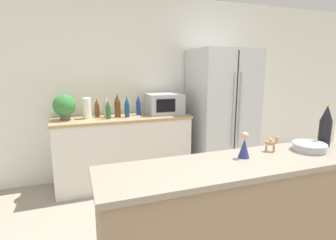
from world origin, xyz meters
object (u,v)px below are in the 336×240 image
Objects in this scene: back_bottle_1 at (106,106)px; wise_man_figurine_blue at (244,147)px; back_bottle_0 at (117,106)px; back_bottle_5 at (127,107)px; refrigerator at (222,112)px; back_bottle_4 at (108,110)px; microwave at (165,104)px; paper_towel_roll at (87,108)px; wine_bottle at (326,126)px; back_bottle_3 at (97,108)px; back_bottle_2 at (138,105)px; potted_plant at (64,106)px; fruit_bowl at (309,146)px; camel_figurine at (271,142)px.

wise_man_figurine_blue is (0.65, -2.04, -0.02)m from back_bottle_1.
back_bottle_0 reaches higher than back_bottle_5.
refrigerator is 7.43× the size of back_bottle_4.
back_bottle_0 is (-0.66, -0.03, 0.01)m from microwave.
paper_towel_roll is (-1.90, 0.09, 0.15)m from refrigerator.
back_bottle_0 reaches higher than paper_towel_roll.
back_bottle_3 is at bearing 125.65° from wine_bottle.
back_bottle_1 reaches higher than back_bottle_2.
back_bottle_1 is 1.22× the size of back_bottle_3.
microwave is 2.11m from wine_bottle.
back_bottle_5 is (0.76, -0.06, -0.04)m from potted_plant.
paper_towel_roll is 0.50m from back_bottle_5.
back_bottle_0 is at bearing -169.21° from back_bottle_2.
microwave reaches higher than back_bottle_5.
wise_man_figurine_blue is (0.76, -2.09, 0.00)m from back_bottle_3.
wine_bottle is at bearing -74.16° from microwave.
microwave is 0.91m from back_bottle_3.
fruit_bowl is 0.53m from wise_man_figurine_blue.
fruit_bowl is (0.74, -2.10, -0.06)m from back_bottle_2.
back_bottle_5 is at bearing 108.65° from camel_figurine.
potted_plant is 0.27m from paper_towel_roll.
paper_towel_roll reaches higher than camel_figurine.
fruit_bowl is at bearing -55.67° from paper_towel_roll.
potted_plant is at bearing 125.35° from camel_figurine.
potted_plant is at bearing 169.70° from back_bottle_4.
back_bottle_1 is at bearing -27.77° from back_bottle_3.
back_bottle_0 is 1.03× the size of back_bottle_1.
back_bottle_0 is at bearing 32.07° from back_bottle_4.
paper_towel_roll is 0.83× the size of back_bottle_0.
wise_man_figurine_blue is at bearing -170.12° from camel_figurine.
back_bottle_4 is at bearing 108.20° from wise_man_figurine_blue.
wise_man_figurine_blue is (-0.53, 0.03, 0.04)m from fruit_bowl.
back_bottle_2 is 2.23m from fruit_bowl.
refrigerator reaches higher than microwave.
wine_bottle is 1.84× the size of wise_man_figurine_blue.
back_bottle_5 is at bearing 101.23° from wise_man_figurine_blue.
refrigerator is 6.57× the size of back_bottle_5.
back_bottle_2 is at bearing 4.66° from back_bottle_1.
potted_plant is (-2.16, 0.08, 0.19)m from refrigerator.
refrigerator is 1.65m from back_bottle_4.
wine_bottle is (1.12, -1.95, 0.07)m from back_bottle_5.
wine_bottle reaches higher than fruit_bowl.
back_bottle_1 is 1.07× the size of back_bottle_2.
potted_plant is 0.99× the size of wine_bottle.
back_bottle_2 is (0.29, 0.06, -0.01)m from back_bottle_0.
back_bottle_4 is at bearing -161.93° from back_bottle_2.
refrigerator is 1.67m from back_bottle_1.
back_bottle_1 is (-1.66, 0.09, 0.16)m from refrigerator.
potted_plant is 2.33m from wise_man_figurine_blue.
wine_bottle reaches higher than back_bottle_4.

